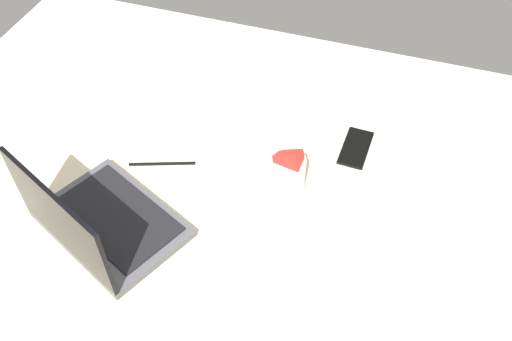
# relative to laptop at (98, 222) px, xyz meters

# --- Properties ---
(bed_mattress) EXTENTS (1.80, 1.40, 0.18)m
(bed_mattress) POSITION_rel_laptop_xyz_m (-0.21, -0.20, -0.13)
(bed_mattress) COLOR beige
(bed_mattress) RESTS_ON ground
(laptop) EXTENTS (0.40, 0.35, 0.23)m
(laptop) POSITION_rel_laptop_xyz_m (0.00, 0.00, 0.00)
(laptop) COLOR #4C4C51
(laptop) RESTS_ON bed_mattress
(snack_cup) EXTENTS (0.09, 0.10, 0.15)m
(snack_cup) POSITION_rel_laptop_xyz_m (-0.36, -0.26, 0.02)
(snack_cup) COLOR silver
(snack_cup) RESTS_ON bed_mattress
(cell_phone) EXTENTS (0.07, 0.14, 0.01)m
(cell_phone) POSITION_rel_laptop_xyz_m (-0.50, -0.45, -0.04)
(cell_phone) COLOR black
(cell_phone) RESTS_ON bed_mattress
(charger_cable) EXTENTS (0.16, 0.06, 0.01)m
(charger_cable) POSITION_rel_laptop_xyz_m (-0.04, -0.24, -0.04)
(charger_cable) COLOR black
(charger_cable) RESTS_ON bed_mattress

